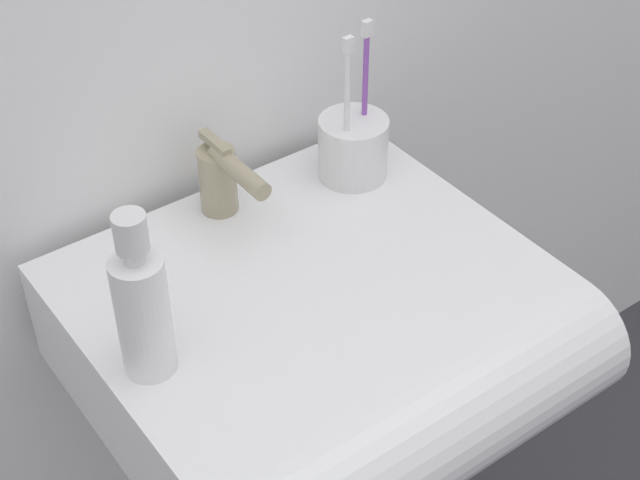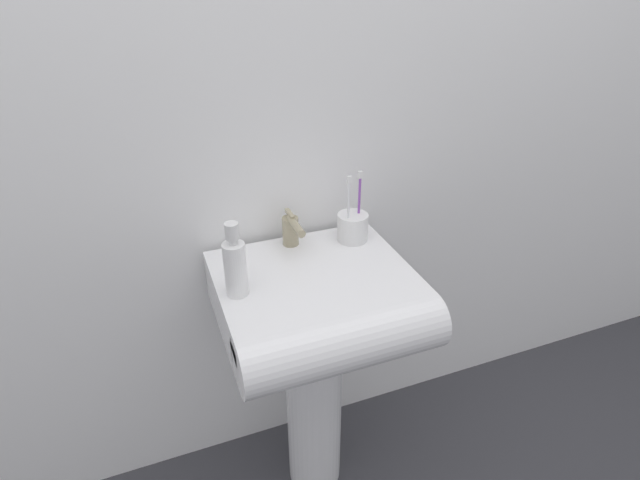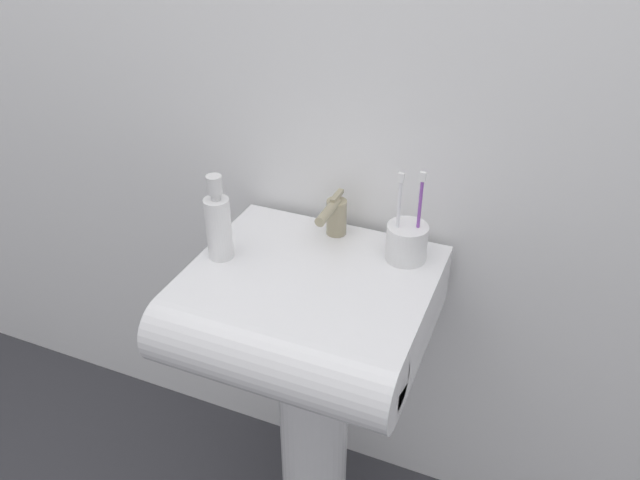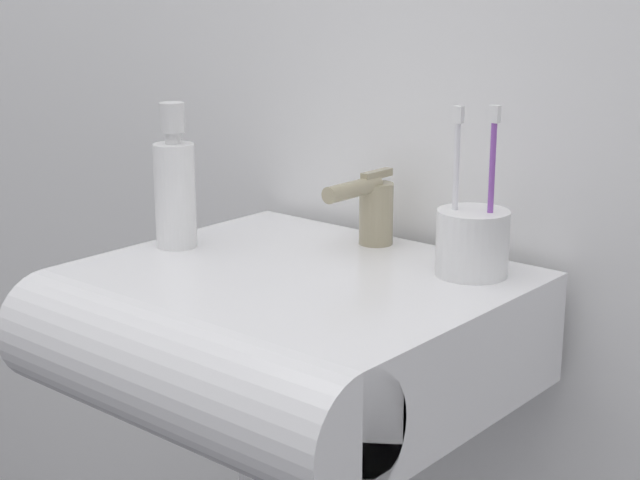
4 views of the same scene
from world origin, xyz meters
TOP-DOWN VIEW (x-y plane):
  - sink_basin at (0.00, -0.05)m, footprint 0.50×0.48m
  - faucet at (-0.01, 0.15)m, footprint 0.05×0.13m
  - toothbrush_cup at (0.17, 0.12)m, footprint 0.09×0.09m
  - soap_bottle at (-0.20, -0.02)m, footprint 0.05×0.05m

SIDE VIEW (x-z plane):
  - sink_basin at x=0.00m, z-range 0.67..0.81m
  - toothbrush_cup at x=0.17m, z-range 0.75..0.95m
  - faucet at x=-0.01m, z-range 0.81..0.91m
  - soap_bottle at x=-0.20m, z-range 0.79..0.98m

